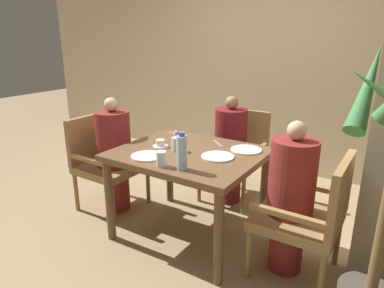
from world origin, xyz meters
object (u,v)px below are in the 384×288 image
Objects in this scene: water_bottle at (182,152)px; glass_tall_mid at (176,144)px; plate_dessert_center at (246,150)px; diner_in_left_chair at (115,154)px; chair_far_side at (236,151)px; plate_main_left at (147,156)px; potted_palm at (380,252)px; plate_main_right at (218,156)px; diner_in_right_chair at (291,197)px; glass_tall_near at (161,159)px; chair_left_side at (105,158)px; teacup_with_saucer at (160,144)px; chair_right_side at (310,213)px; diner_in_far_chair at (230,149)px.

water_bottle is 2.42× the size of glass_tall_mid.
plate_dessert_center is at bearing 33.31° from glass_tall_mid.
diner_in_left_chair is at bearing 161.21° from water_bottle.
chair_far_side reaches higher than glass_tall_mid.
diner_in_left_chair is 0.73m from plate_main_left.
potted_palm reaches higher than plate_main_right.
water_bottle is (-0.68, -0.35, 0.31)m from diner_in_right_chair.
diner_in_right_chair is 10.14× the size of glass_tall_near.
diner_in_right_chair is 4.43× the size of plate_main_right.
water_bottle is at bearing 177.16° from potted_palm.
glass_tall_mid is at bearing -2.58° from chair_left_side.
diner_in_right_chair is at bearing 1.37° from teacup_with_saucer.
chair_left_side is at bearing 180.00° from chair_right_side.
chair_far_side is 0.81× the size of diner_in_right_chair.
diner_in_far_chair is 0.82m from plate_main_right.
plate_main_right is at bearing 0.27° from chair_left_side.
glass_tall_near is at bearing -72.14° from glass_tall_mid.
diner_in_far_chair is 0.84m from glass_tall_mid.
plate_dessert_center is (-0.47, 0.27, 0.19)m from diner_in_right_chair.
diner_in_left_chair is 1.24m from chair_far_side.
diner_in_far_chair is 1.85m from potted_palm.
plate_dessert_center is (0.58, 0.56, 0.00)m from plate_main_left.
diner_in_far_chair is 4.33× the size of plate_main_right.
plate_dessert_center is 1.93× the size of teacup_with_saucer.
plate_main_right is 0.46m from glass_tall_near.
diner_in_far_chair reaches higher than chair_far_side.
diner_in_far_chair is 9.90× the size of glass_tall_near.
teacup_with_saucer is 1.18× the size of glass_tall_mid.
chair_left_side is at bearing 160.46° from plate_main_left.
water_bottle reaches higher than chair_left_side.
plate_main_left is 1.93× the size of teacup_with_saucer.
diner_in_left_chair reaches higher than plate_main_left.
potted_palm is 6.68× the size of plate_main_left.
diner_in_far_chair is at bearing 138.37° from diner_in_right_chair.
diner_in_right_chair is at bearing -46.65° from chair_far_side.
diner_in_far_chair is at bearing 41.63° from diner_in_left_chair.
glass_tall_mid is (-0.11, 0.34, 0.00)m from glass_tall_near.
teacup_with_saucer reaches higher than plate_main_right.
diner_in_right_chair is (0.85, -0.76, 0.01)m from diner_in_far_chair.
chair_left_side is 0.82× the size of diner_in_left_chair.
water_bottle reaches higher than chair_far_side.
water_bottle reaches higher than glass_tall_near.
chair_left_side and chair_far_side have the same top height.
plate_main_left is at bearing 175.52° from potted_palm.
chair_right_side is 8.20× the size of glass_tall_near.
teacup_with_saucer is (-1.71, 0.38, 0.18)m from potted_palm.
plate_main_left is (-1.05, -0.28, 0.19)m from diner_in_right_chair.
plate_main_right is (1.26, 0.01, 0.26)m from chair_left_side.
plate_dessert_center is (0.38, -0.48, 0.20)m from diner_in_far_chair.
potted_palm is at bearing -42.82° from chair_right_side.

